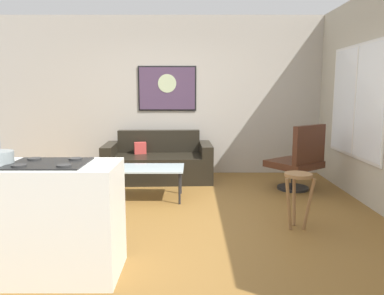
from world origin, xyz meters
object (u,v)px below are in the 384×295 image
couch (157,163)px  armchair (297,160)px  coffee_table (146,170)px  wall_painting (166,88)px  bar_stool (296,187)px

couch → armchair: armchair is taller
couch → coffee_table: (-0.05, -1.11, 0.13)m
coffee_table → wall_painting: (0.18, 1.65, 1.13)m
couch → bar_stool: (1.72, -2.25, 0.19)m
coffee_table → bar_stool: bearing=-32.7°
coffee_table → bar_stool: bar_stool is taller
couch → armchair: size_ratio=1.80×
couch → wall_painting: size_ratio=1.75×
couch → armchair: 2.29m
couch → bar_stool: couch is taller
coffee_table → wall_painting: wall_painting is taller
coffee_table → armchair: 2.27m
wall_painting → couch: bearing=-103.3°
coffee_table → wall_painting: bearing=83.8°
couch → coffee_table: couch is taller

